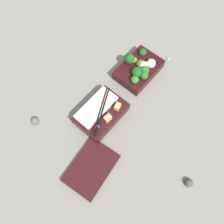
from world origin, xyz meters
The scene contains 7 objects.
ground_plane centered at (0.00, 0.00, 0.00)m, with size 3.00×3.00×0.00m, color slate.
bento_tray_vegetable centered at (-0.13, -0.01, 0.03)m, with size 0.19×0.14×0.08m.
bento_tray_rice centered at (0.12, 0.00, 0.03)m, with size 0.19×0.13×0.07m.
bento_lid centered at (0.29, 0.11, 0.01)m, with size 0.19×0.13×0.01m, color black.
pebble_0 centered at (0.11, 0.39, 0.01)m, with size 0.03×0.03×0.03m, color #474442.
pebble_1 centered at (-0.27, 0.04, 0.00)m, with size 0.02×0.02×0.02m, color gray.
pebble_2 centered at (0.30, -0.18, 0.01)m, with size 0.03×0.03×0.03m, color #595651.
Camera 1 is at (0.33, 0.24, 0.79)m, focal length 35.00 mm.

